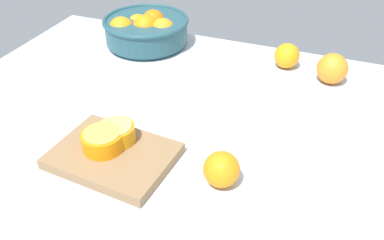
{
  "coord_description": "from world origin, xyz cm",
  "views": [
    {
      "loc": [
        23.71,
        -67.07,
        56.54
      ],
      "look_at": [
        -0.81,
        -3.66,
        7.29
      ],
      "focal_mm": 38.22,
      "sensor_mm": 36.0,
      "label": 1
    }
  ],
  "objects_px": {
    "orange_half_1": "(116,133)",
    "loose_orange_0": "(287,56)",
    "loose_orange_1": "(221,169)",
    "fruit_bowl": "(146,30)",
    "cutting_board": "(113,156)",
    "orange_half_0": "(103,140)",
    "loose_orange_2": "(332,69)"
  },
  "relations": [
    {
      "from": "cutting_board",
      "to": "orange_half_0",
      "type": "relative_size",
      "value": 2.83
    },
    {
      "from": "loose_orange_0",
      "to": "loose_orange_2",
      "type": "xyz_separation_m",
      "value": [
        0.13,
        -0.04,
        0.01
      ]
    },
    {
      "from": "orange_half_0",
      "to": "loose_orange_0",
      "type": "height_order",
      "value": "loose_orange_0"
    },
    {
      "from": "cutting_board",
      "to": "loose_orange_1",
      "type": "bearing_deg",
      "value": 4.15
    },
    {
      "from": "loose_orange_0",
      "to": "cutting_board",
      "type": "bearing_deg",
      "value": -115.83
    },
    {
      "from": "fruit_bowl",
      "to": "orange_half_0",
      "type": "distance_m",
      "value": 0.54
    },
    {
      "from": "loose_orange_1",
      "to": "loose_orange_2",
      "type": "bearing_deg",
      "value": 71.72
    },
    {
      "from": "fruit_bowl",
      "to": "cutting_board",
      "type": "distance_m",
      "value": 0.55
    },
    {
      "from": "loose_orange_2",
      "to": "cutting_board",
      "type": "bearing_deg",
      "value": -128.1
    },
    {
      "from": "fruit_bowl",
      "to": "orange_half_0",
      "type": "height_order",
      "value": "fruit_bowl"
    },
    {
      "from": "fruit_bowl",
      "to": "cutting_board",
      "type": "xyz_separation_m",
      "value": [
        0.18,
        -0.52,
        -0.04
      ]
    },
    {
      "from": "loose_orange_1",
      "to": "loose_orange_2",
      "type": "height_order",
      "value": "loose_orange_2"
    },
    {
      "from": "orange_half_1",
      "to": "loose_orange_0",
      "type": "distance_m",
      "value": 0.56
    },
    {
      "from": "fruit_bowl",
      "to": "loose_orange_1",
      "type": "distance_m",
      "value": 0.65
    },
    {
      "from": "orange_half_0",
      "to": "loose_orange_0",
      "type": "xyz_separation_m",
      "value": [
        0.28,
        0.53,
        -0.01
      ]
    },
    {
      "from": "loose_orange_0",
      "to": "orange_half_0",
      "type": "bearing_deg",
      "value": -117.97
    },
    {
      "from": "orange_half_1",
      "to": "loose_orange_1",
      "type": "bearing_deg",
      "value": -4.7
    },
    {
      "from": "fruit_bowl",
      "to": "loose_orange_0",
      "type": "height_order",
      "value": "fruit_bowl"
    },
    {
      "from": "loose_orange_0",
      "to": "loose_orange_1",
      "type": "relative_size",
      "value": 1.0
    },
    {
      "from": "orange_half_0",
      "to": "loose_orange_2",
      "type": "distance_m",
      "value": 0.63
    },
    {
      "from": "fruit_bowl",
      "to": "loose_orange_1",
      "type": "bearing_deg",
      "value": -50.97
    },
    {
      "from": "fruit_bowl",
      "to": "loose_orange_0",
      "type": "distance_m",
      "value": 0.44
    },
    {
      "from": "loose_orange_0",
      "to": "loose_orange_2",
      "type": "height_order",
      "value": "loose_orange_2"
    },
    {
      "from": "orange_half_0",
      "to": "loose_orange_0",
      "type": "relative_size",
      "value": 1.2
    },
    {
      "from": "fruit_bowl",
      "to": "loose_orange_2",
      "type": "relative_size",
      "value": 3.24
    },
    {
      "from": "cutting_board",
      "to": "loose_orange_2",
      "type": "distance_m",
      "value": 0.62
    },
    {
      "from": "orange_half_0",
      "to": "orange_half_1",
      "type": "bearing_deg",
      "value": 68.08
    },
    {
      "from": "fruit_bowl",
      "to": "loose_orange_0",
      "type": "relative_size",
      "value": 3.71
    },
    {
      "from": "fruit_bowl",
      "to": "orange_half_0",
      "type": "bearing_deg",
      "value": -73.0
    },
    {
      "from": "cutting_board",
      "to": "loose_orange_0",
      "type": "xyz_separation_m",
      "value": [
        0.26,
        0.53,
        0.02
      ]
    },
    {
      "from": "cutting_board",
      "to": "orange_half_1",
      "type": "height_order",
      "value": "orange_half_1"
    },
    {
      "from": "loose_orange_0",
      "to": "loose_orange_2",
      "type": "relative_size",
      "value": 0.87
    }
  ]
}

